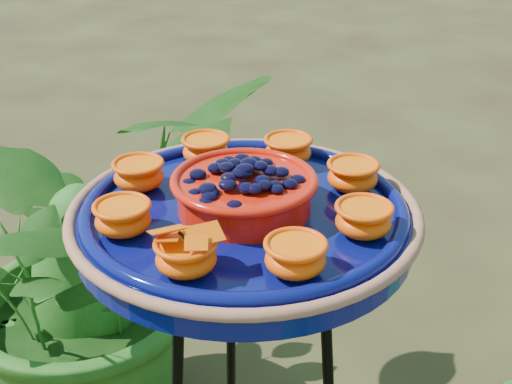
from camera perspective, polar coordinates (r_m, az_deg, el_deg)
feeder_dish at (r=1.02m, az=-0.94°, el=-1.54°), size 0.63×0.63×0.11m
shrub_back_left at (r=1.89m, az=-13.52°, el=-5.48°), size 1.09×1.13×0.98m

